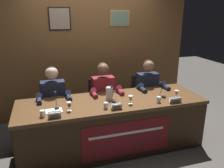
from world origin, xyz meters
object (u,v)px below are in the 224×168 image
(juice_glass_center, at_px, (131,98))
(document_stack_left, at_px, (54,111))
(panelist_left, at_px, (54,100))
(panelist_center, at_px, (104,94))
(nameplate_left, at_px, (55,115))
(microphone_left, at_px, (56,103))
(conference_table, at_px, (114,119))
(chair_left, at_px, (55,111))
(panelist_right, at_px, (149,89))
(nameplate_center, at_px, (116,106))
(chair_right, at_px, (143,100))
(microphone_right, at_px, (163,92))
(water_pitcher_central, at_px, (109,93))
(water_cup_left, at_px, (42,114))
(nameplate_right, at_px, (175,100))
(water_cup_right, at_px, (159,100))
(juice_glass_right, at_px, (176,93))
(water_cup_center, at_px, (106,106))
(juice_glass_left, at_px, (69,105))
(chair_center, at_px, (102,105))
(microphone_center, at_px, (113,97))

(juice_glass_center, distance_m, document_stack_left, 1.05)
(panelist_left, xyz_separation_m, panelist_center, (0.80, 0.00, 0.00))
(nameplate_left, bearing_deg, microphone_left, 81.16)
(conference_table, xyz_separation_m, microphone_left, (-0.80, 0.05, 0.32))
(chair_left, distance_m, panelist_right, 1.65)
(nameplate_center, height_order, chair_right, chair_right)
(microphone_right, bearing_deg, water_pitcher_central, 170.91)
(water_cup_left, distance_m, nameplate_center, 0.94)
(nameplate_right, xyz_separation_m, water_cup_right, (-0.22, 0.08, -0.00))
(chair_left, xyz_separation_m, nameplate_center, (0.77, -0.94, 0.37))
(microphone_left, relative_size, panelist_right, 0.18)
(chair_left, bearing_deg, nameplate_left, -92.01)
(microphone_left, xyz_separation_m, microphone_right, (1.57, -0.02, 0.00))
(chair_right, relative_size, juice_glass_right, 7.16)
(water_pitcher_central, bearing_deg, panelist_left, 154.31)
(nameplate_center, height_order, juice_glass_right, juice_glass_right)
(panelist_center, distance_m, juice_glass_right, 1.14)
(nameplate_center, distance_m, microphone_right, 0.85)
(water_cup_right, bearing_deg, conference_table, 164.85)
(chair_left, bearing_deg, water_cup_center, -53.88)
(water_cup_right, bearing_deg, microphone_left, 171.40)
(nameplate_left, bearing_deg, chair_left, 87.99)
(panelist_right, distance_m, microphone_right, 0.52)
(panelist_right, xyz_separation_m, juice_glass_right, (0.13, -0.63, 0.14))
(water_pitcher_central, bearing_deg, document_stack_left, -166.64)
(juice_glass_center, height_order, chair_right, chair_right)
(juice_glass_center, bearing_deg, chair_right, 54.29)
(juice_glass_left, relative_size, microphone_left, 0.57)
(nameplate_left, height_order, chair_center, chair_center)
(water_cup_center, bearing_deg, nameplate_left, -172.50)
(conference_table, xyz_separation_m, water_pitcher_central, (-0.03, 0.15, 0.34))
(panelist_right, bearing_deg, panelist_left, 180.00)
(conference_table, bearing_deg, water_cup_left, -170.60)
(juice_glass_center, distance_m, chair_right, 1.11)
(microphone_center, bearing_deg, chair_center, 89.87)
(panelist_center, height_order, microphone_center, panelist_center)
(microphone_center, height_order, water_pitcher_central, microphone_center)
(microphone_left, bearing_deg, nameplate_center, -19.02)
(conference_table, relative_size, chair_center, 3.06)
(water_pitcher_central, bearing_deg, water_cup_center, -114.72)
(conference_table, xyz_separation_m, water_cup_right, (0.61, -0.17, 0.28))
(panelist_center, bearing_deg, nameplate_left, -137.55)
(panelist_left, relative_size, microphone_right, 5.62)
(microphone_left, height_order, microphone_center, same)
(chair_left, distance_m, juice_glass_center, 1.37)
(water_cup_right, distance_m, water_pitcher_central, 0.72)
(panelist_center, height_order, microphone_right, panelist_center)
(juice_glass_center, xyz_separation_m, document_stack_left, (-1.04, 0.07, -0.08))
(water_cup_left, distance_m, nameplate_right, 1.81)
(nameplate_right, bearing_deg, nameplate_left, 179.80)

